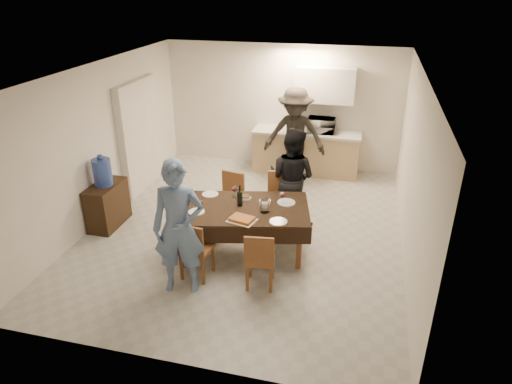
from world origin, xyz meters
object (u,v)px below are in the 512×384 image
(dining_table, at_px, (242,210))
(console, at_px, (108,205))
(water_pitcher, at_px, (265,206))
(person_kitchen, at_px, (295,135))
(person_far, at_px, (292,178))
(savoury_tart, at_px, (242,219))
(water_jug, at_px, (102,172))
(person_near, at_px, (179,228))
(microwave, at_px, (321,125))
(wine_bottle, at_px, (240,196))

(dining_table, relative_size, console, 2.65)
(water_pitcher, bearing_deg, person_kitchen, 91.27)
(console, bearing_deg, person_far, 14.96)
(savoury_tart, bearing_deg, water_jug, 165.73)
(savoury_tart, xyz_separation_m, person_kitchen, (0.18, 3.27, 0.17))
(dining_table, relative_size, person_near, 1.16)
(water_jug, distance_m, savoury_tart, 2.60)
(microwave, relative_size, person_kitchen, 0.28)
(console, distance_m, water_pitcher, 2.82)
(console, relative_size, person_kitchen, 0.42)
(console, bearing_deg, water_jug, 0.00)
(dining_table, distance_m, savoury_tart, 0.40)
(person_far, xyz_separation_m, person_kitchen, (-0.27, 1.84, 0.11))
(console, relative_size, savoury_tart, 2.13)
(person_near, bearing_deg, dining_table, 48.80)
(wine_bottle, bearing_deg, water_jug, 174.95)
(person_near, relative_size, person_far, 1.09)
(wine_bottle, distance_m, person_far, 1.17)
(console, relative_size, person_far, 0.48)
(microwave, bearing_deg, water_jug, 44.23)
(water_jug, xyz_separation_m, water_pitcher, (2.76, -0.31, -0.11))
(microwave, height_order, person_kitchen, person_kitchen)
(wine_bottle, bearing_deg, person_near, -114.44)
(console, bearing_deg, person_kitchen, 44.35)
(console, bearing_deg, savoury_tart, -14.27)
(dining_table, distance_m, person_near, 1.20)
(dining_table, bearing_deg, savoury_tart, -87.70)
(person_near, relative_size, person_kitchen, 0.97)
(person_kitchen, bearing_deg, water_pitcher, -88.73)
(person_near, bearing_deg, water_jug, 131.32)
(water_jug, distance_m, person_far, 3.07)
(person_far, relative_size, person_kitchen, 0.88)
(water_jug, relative_size, microwave, 0.82)
(person_near, bearing_deg, savoury_tart, 32.31)
(savoury_tart, bearing_deg, person_kitchen, 86.77)
(console, relative_size, water_jug, 1.80)
(water_pitcher, height_order, savoury_tart, water_pitcher)
(person_near, height_order, person_kitchen, person_kitchen)
(person_far, height_order, person_kitchen, person_kitchen)
(wine_bottle, xyz_separation_m, water_pitcher, (0.40, -0.10, -0.06))
(savoury_tart, relative_size, person_far, 0.22)
(water_pitcher, relative_size, microwave, 0.36)
(person_near, bearing_deg, wine_bottle, 52.00)
(water_jug, bearing_deg, console, 0.00)
(water_jug, bearing_deg, water_pitcher, -6.38)
(wine_bottle, distance_m, water_pitcher, 0.42)
(water_pitcher, height_order, person_kitchen, person_kitchen)
(dining_table, distance_m, water_pitcher, 0.38)
(console, distance_m, savoury_tart, 2.62)
(water_pitcher, xyz_separation_m, microwave, (0.41, 3.39, 0.21))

